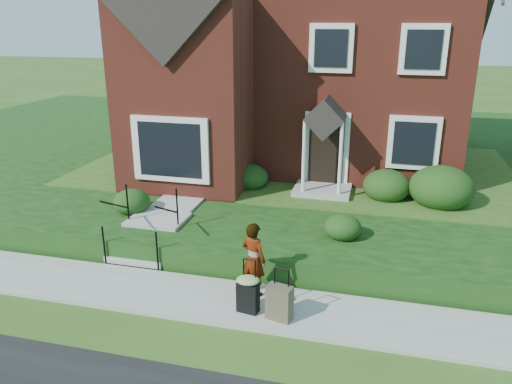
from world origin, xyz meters
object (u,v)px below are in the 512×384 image
(front_steps, at_px, (150,233))
(suitcase_olive, at_px, (279,303))
(suitcase_black, at_px, (248,292))
(woman, at_px, (254,259))

(front_steps, relative_size, suitcase_olive, 2.00)
(front_steps, bearing_deg, suitcase_olive, -31.27)
(suitcase_olive, bearing_deg, suitcase_black, -174.99)
(suitcase_black, bearing_deg, front_steps, 154.36)
(front_steps, bearing_deg, suitcase_black, -35.03)
(woman, height_order, suitcase_black, woman)
(woman, xyz_separation_m, suitcase_olive, (0.69, -0.76, -0.43))
(suitcase_olive, bearing_deg, woman, 145.91)
(suitcase_black, height_order, suitcase_olive, suitcase_black)
(suitcase_black, xyz_separation_m, suitcase_olive, (0.62, -0.10, -0.08))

